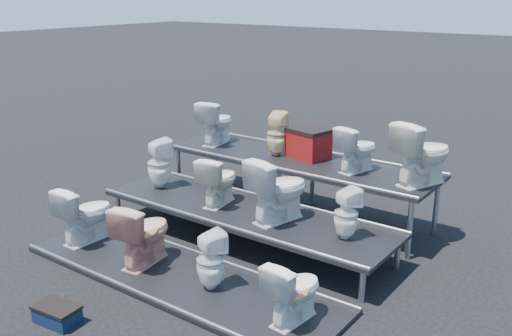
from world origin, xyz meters
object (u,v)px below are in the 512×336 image
Objects in this scene: toilet_7 at (346,214)px; toilet_10 at (357,149)px; toilet_3 at (294,290)px; toilet_9 at (277,134)px; toilet_4 at (159,163)px; toilet_8 at (216,122)px; toilet_11 at (423,153)px; step_stool at (57,315)px; toilet_0 at (85,213)px; toilet_6 at (279,189)px; toilet_5 at (218,180)px; toilet_1 at (143,233)px; red_crate at (309,145)px; toilet_2 at (210,260)px.

toilet_10 reaches higher than toilet_7.
toilet_9 is at bearing -46.68° from toilet_3.
toilet_8 is at bearing -70.79° from toilet_4.
toilet_11 is 1.83× the size of step_stool.
toilet_0 is 1.04× the size of toilet_4.
toilet_6 is (-1.07, 1.30, 0.48)m from toilet_3.
toilet_5 is at bearing 85.02° from step_stool.
toilet_1 reaches higher than toilet_3.
toilet_5 is 0.82× the size of toilet_6.
toilet_3 is at bearing 171.32° from toilet_1.
step_stool is at bearing 76.38° from toilet_9.
red_crate is at bearing -59.02° from toilet_6.
toilet_9 is (0.18, 2.60, 0.74)m from toilet_1.
step_stool is at bearing -85.12° from red_crate.
toilet_3 is at bearing 113.68° from toilet_9.
toilet_3 is at bearing -50.08° from red_crate.
toilet_3 is 1.49× the size of step_stool.
toilet_1 is 3.10m from toilet_10.
toilet_3 is 2.79m from toilet_10.
toilet_2 is 2.75m from toilet_10.
toilet_5 is 1.94m from toilet_7.
toilet_4 is 1.63× the size of step_stool.
toilet_6 is 1.17× the size of toilet_8.
toilet_2 is at bearing 76.24° from toilet_7.
toilet_6 is 1.50× the size of red_crate.
toilet_6 is at bearing -160.17° from toilet_4.
toilet_1 reaches higher than step_stool.
toilet_7 is at bearing -166.21° from toilet_6.
red_crate is (-1.41, 1.47, 0.29)m from toilet_7.
toilet_2 is at bearing 95.16° from toilet_9.
toilet_9 is (1.19, 0.00, -0.02)m from toilet_8.
toilet_5 is at bearing -131.93° from toilet_0.
red_crate is (0.53, 1.47, 0.26)m from toilet_5.
toilet_10 reaches higher than toilet_1.
toilet_5 is 2.79m from step_stool.
toilet_1 is at bearing 63.68° from toilet_6.
toilet_9 is (1.20, 1.30, 0.36)m from toilet_4.
toilet_8 is 1.67m from red_crate.
toilet_1 is (1.10, 0.00, 0.01)m from toilet_0.
toilet_0 is at bearing 45.83° from toilet_7.
toilet_8 is at bearing -13.66° from toilet_9.
toilet_7 is 1.46m from toilet_10.
toilet_2 is 3.43m from toilet_8.
toilet_9 reaches higher than toilet_5.
toilet_0 is at bearing 106.31° from toilet_4.
toilet_0 is at bearing 126.19° from step_stool.
toilet_8 is at bearing -33.34° from toilet_3.
toilet_6 reaches higher than toilet_3.
toilet_2 is 1.68m from step_stool.
toilet_6 is (2.20, 1.30, 0.43)m from toilet_0.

